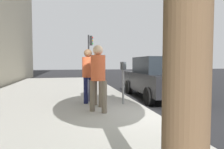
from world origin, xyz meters
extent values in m
plane|color=#232326|center=(0.00, 0.00, 0.00)|extent=(80.00, 80.00, 0.00)
cube|color=#A8A59E|center=(0.00, 3.00, 0.07)|extent=(28.00, 6.00, 0.15)
cylinder|color=gray|center=(1.44, 0.58, 0.72)|extent=(0.07, 0.07, 1.15)
cube|color=#383D42|center=(1.34, 0.58, 1.43)|extent=(0.16, 0.11, 0.26)
cube|color=#383D42|center=(1.54, 0.58, 1.43)|extent=(0.16, 0.11, 0.26)
cube|color=#268C33|center=(1.34, 0.52, 1.45)|extent=(0.10, 0.01, 0.10)
cube|color=#268C33|center=(1.54, 0.52, 1.45)|extent=(0.10, 0.01, 0.10)
cylinder|color=#726656|center=(1.48, 1.51, 0.56)|extent=(0.15, 0.15, 0.81)
cylinder|color=#726656|center=(1.14, 1.37, 0.56)|extent=(0.15, 0.15, 0.81)
cylinder|color=#333338|center=(1.31, 1.44, 1.28)|extent=(0.37, 0.37, 0.64)
sphere|color=tan|center=(1.31, 1.44, 1.73)|extent=(0.25, 0.25, 0.25)
cylinder|color=#726656|center=(0.62, 1.70, 0.59)|extent=(0.15, 0.15, 0.89)
cylinder|color=#726656|center=(0.35, 1.39, 0.59)|extent=(0.15, 0.15, 0.89)
cylinder|color=#D85933|center=(0.49, 1.54, 1.39)|extent=(0.41, 0.41, 0.70)
sphere|color=beige|center=(0.49, 1.54, 1.88)|extent=(0.28, 0.28, 0.28)
cylinder|color=#191E4C|center=(2.12, 1.60, 0.59)|extent=(0.15, 0.15, 0.88)
cylinder|color=#191E4C|center=(1.77, 1.79, 0.59)|extent=(0.15, 0.15, 0.88)
cylinder|color=#D85933|center=(1.95, 1.70, 1.38)|extent=(0.40, 0.40, 0.70)
sphere|color=brown|center=(1.95, 1.70, 1.86)|extent=(0.27, 0.27, 0.27)
cube|color=black|center=(3.07, -1.35, 0.71)|extent=(4.46, 1.98, 0.76)
cube|color=black|center=(2.87, -1.34, 1.43)|extent=(2.25, 1.76, 0.68)
cylinder|color=black|center=(4.52, -0.52, 0.33)|extent=(0.67, 0.24, 0.66)
cylinder|color=black|center=(4.47, -2.27, 0.33)|extent=(0.67, 0.24, 0.66)
cylinder|color=black|center=(1.67, -0.43, 0.33)|extent=(0.67, 0.24, 0.66)
cylinder|color=black|center=(1.61, -2.18, 0.33)|extent=(0.67, 0.24, 0.66)
cylinder|color=brown|center=(-3.87, 1.52, 1.70)|extent=(0.32, 0.32, 3.09)
cylinder|color=black|center=(11.43, 0.84, 1.95)|extent=(0.12, 0.12, 3.60)
cube|color=black|center=(11.43, 0.64, 3.30)|extent=(0.24, 0.20, 0.76)
sphere|color=red|center=(11.43, 0.53, 3.54)|extent=(0.14, 0.14, 0.14)
sphere|color=orange|center=(11.43, 0.53, 3.30)|extent=(0.14, 0.14, 0.14)
sphere|color=green|center=(11.43, 0.53, 3.06)|extent=(0.14, 0.14, 0.14)
camera|label=1|loc=(-5.13, 2.30, 1.53)|focal=32.79mm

